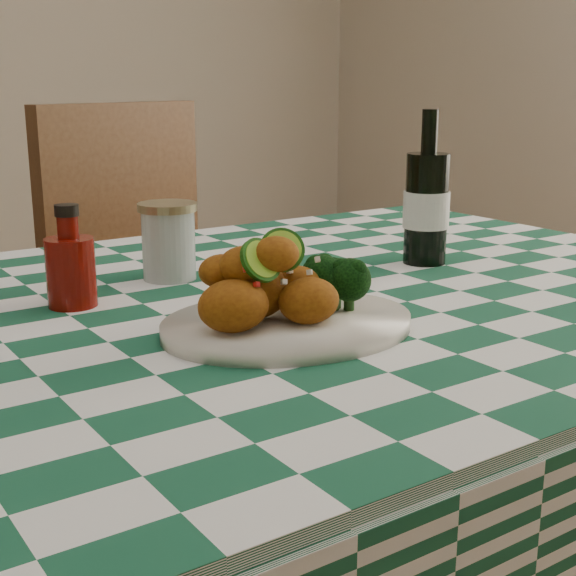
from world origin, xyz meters
TOP-DOWN VIEW (x-y plane):
  - dining_table at (0.00, 0.00)m, footprint 1.66×1.06m
  - plate at (-0.01, -0.15)m, footprint 0.35×0.29m
  - fried_chicken_pile at (-0.03, -0.15)m, footprint 0.16×0.12m
  - broccoli_side at (0.07, -0.14)m, footprint 0.09×0.09m
  - ketchup_bottle at (-0.18, 0.11)m, footprint 0.07×0.07m
  - mason_jar at (-0.01, 0.17)m, footprint 0.10×0.10m
  - beer_bottle at (0.39, 0.03)m, footprint 0.10×0.10m
  - wooden_chair_right at (0.29, 0.73)m, footprint 0.59×0.60m

SIDE VIEW (x-z plane):
  - dining_table at x=0.00m, z-range 0.00..0.79m
  - wooden_chair_right at x=0.29m, z-range 0.00..1.03m
  - plate at x=-0.01m, z-range 0.79..0.80m
  - broccoli_side at x=0.07m, z-range 0.80..0.87m
  - mason_jar at x=-0.01m, z-range 0.79..0.90m
  - fried_chicken_pile at x=-0.03m, z-range 0.80..0.91m
  - ketchup_bottle at x=-0.18m, z-range 0.79..0.92m
  - beer_bottle at x=0.39m, z-range 0.79..1.04m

